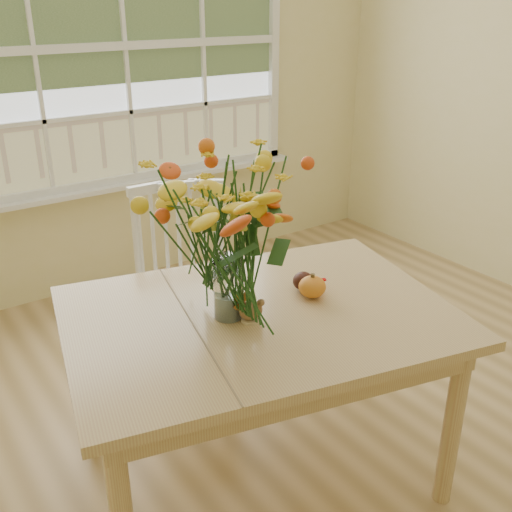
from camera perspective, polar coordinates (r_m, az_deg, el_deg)
floor at (r=2.80m, az=10.06°, el=-18.06°), size 4.00×4.50×0.01m
wall_back at (r=4.01m, az=-12.34°, el=16.16°), size 4.00×0.02×2.70m
window at (r=3.96m, az=-12.34°, el=18.72°), size 2.42×0.12×1.74m
dining_table at (r=2.28m, az=0.29°, el=-7.37°), size 1.60×1.30×0.76m
windsor_chair at (r=2.95m, az=-6.80°, el=-2.19°), size 0.58×0.56×1.00m
flower_vase at (r=2.05m, az=-2.82°, el=2.86°), size 0.50×0.50×0.59m
pumpkin at (r=2.33m, az=5.37°, el=-3.03°), size 0.11×0.11×0.08m
turkey_figurine at (r=2.15m, az=-0.50°, el=-5.22°), size 0.10×0.09×0.11m
dark_gourd at (r=2.38m, az=4.51°, el=-2.48°), size 0.12×0.08×0.07m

